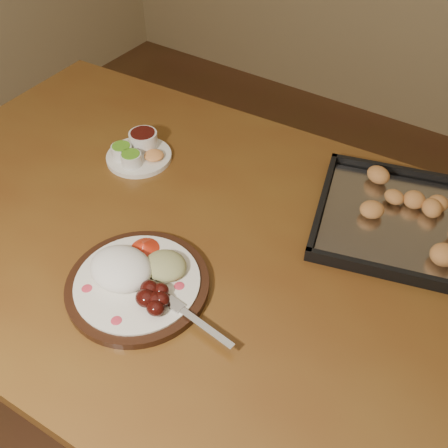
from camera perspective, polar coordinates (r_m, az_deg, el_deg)
The scene contains 4 objects.
dining_table at distance 1.09m, azimuth -2.00°, elevation -5.04°, with size 1.54×0.98×0.75m.
dinner_plate at distance 0.93m, azimuth -9.94°, elevation -6.12°, with size 0.35×0.26×0.06m.
condiment_saucer at distance 1.22m, azimuth -9.77°, elevation 8.21°, with size 0.16×0.16×0.05m.
baking_tray at distance 1.10m, azimuth 22.12°, elevation 0.02°, with size 0.51×0.43×0.05m.
Camera 1 is at (0.24, -0.42, 1.48)m, focal length 40.00 mm.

